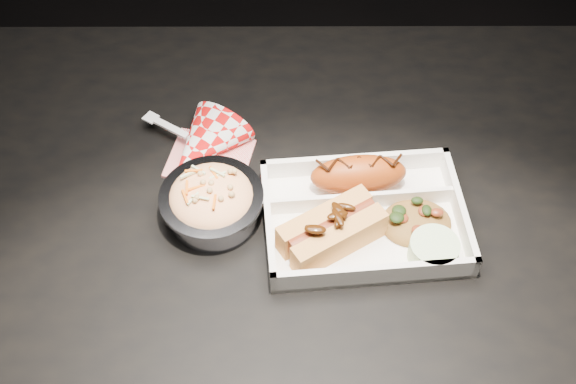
# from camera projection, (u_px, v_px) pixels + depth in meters

# --- Properties ---
(dining_table) EXTENTS (1.20, 0.80, 0.75)m
(dining_table) POSITION_uv_depth(u_px,v_px,m) (326.00, 266.00, 0.99)
(dining_table) COLOR black
(dining_table) RESTS_ON ground
(food_tray) EXTENTS (0.26, 0.20, 0.04)m
(food_tray) POSITION_uv_depth(u_px,v_px,m) (363.00, 220.00, 0.92)
(food_tray) COLOR white
(food_tray) RESTS_ON dining_table
(fried_pastry) EXTENTS (0.13, 0.06, 0.05)m
(fried_pastry) POSITION_uv_depth(u_px,v_px,m) (358.00, 175.00, 0.93)
(fried_pastry) COLOR #A94210
(fried_pastry) RESTS_ON food_tray
(hotdog) EXTENTS (0.14, 0.12, 0.06)m
(hotdog) POSITION_uv_depth(u_px,v_px,m) (332.00, 229.00, 0.88)
(hotdog) COLOR #DD964B
(hotdog) RESTS_ON food_tray
(fried_rice_mound) EXTENTS (0.10, 0.08, 0.03)m
(fried_rice_mound) POSITION_uv_depth(u_px,v_px,m) (417.00, 218.00, 0.90)
(fried_rice_mound) COLOR olive
(fried_rice_mound) RESTS_ON food_tray
(cupcake_liner) EXTENTS (0.06, 0.06, 0.03)m
(cupcake_liner) POSITION_uv_depth(u_px,v_px,m) (433.00, 251.00, 0.87)
(cupcake_liner) COLOR beige
(cupcake_liner) RESTS_ON food_tray
(foil_coleslaw_cup) EXTENTS (0.13, 0.13, 0.07)m
(foil_coleslaw_cup) POSITION_uv_depth(u_px,v_px,m) (212.00, 201.00, 0.91)
(foil_coleslaw_cup) COLOR silver
(foil_coleslaw_cup) RESTS_ON dining_table
(napkin_fork) EXTENTS (0.16, 0.15, 0.10)m
(napkin_fork) POSITION_uv_depth(u_px,v_px,m) (202.00, 146.00, 0.98)
(napkin_fork) COLOR red
(napkin_fork) RESTS_ON dining_table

